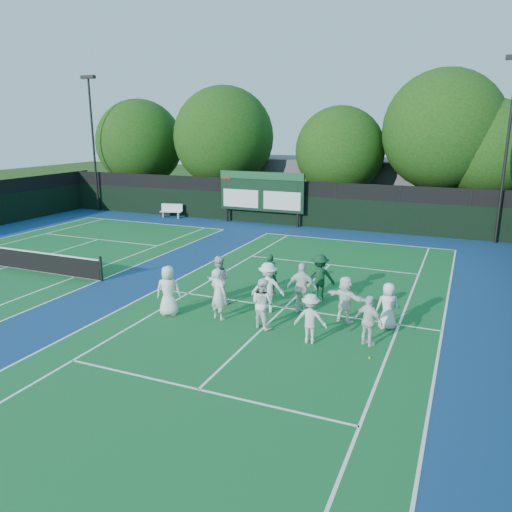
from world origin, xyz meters
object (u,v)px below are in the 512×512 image
at_px(scoreboard, 261,192).
at_px(coach_left, 270,274).
at_px(bench, 172,210).
at_px(tennis_net, 7,257).

height_order(scoreboard, coach_left, scoreboard).
bearing_deg(bench, coach_left, -45.25).
xyz_separation_m(scoreboard, bench, (-7.01, -0.21, -1.65)).
bearing_deg(scoreboard, tennis_net, -115.60).
height_order(tennis_net, bench, tennis_net).
distance_m(scoreboard, coach_left, 14.53).
height_order(scoreboard, bench, scoreboard).
bearing_deg(bench, tennis_net, -89.93).
height_order(scoreboard, tennis_net, scoreboard).
xyz_separation_m(tennis_net, coach_left, (12.87, 1.38, 0.32)).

